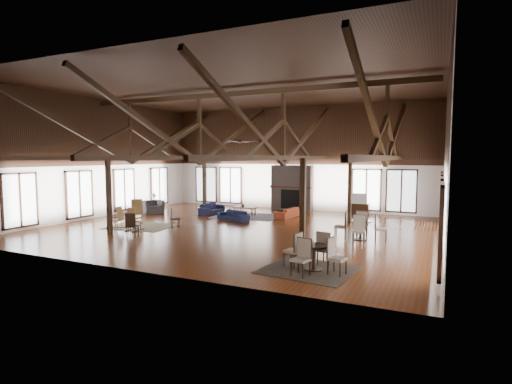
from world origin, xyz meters
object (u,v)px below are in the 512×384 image
at_px(sofa_navy_left, 212,208).
at_px(coffee_table, 245,208).
at_px(cafe_table_near, 314,253).
at_px(sofa_navy_front, 233,216).
at_px(cafe_table_far, 361,226).
at_px(tv_console, 359,208).
at_px(sofa_orange, 287,213).
at_px(armchair, 152,207).

xyz_separation_m(sofa_navy_left, coffee_table, (2.07, -0.07, 0.14)).
relative_size(coffee_table, cafe_table_near, 0.64).
bearing_deg(sofa_navy_front, cafe_table_far, 0.28).
distance_m(coffee_table, tv_console, 6.26).
bearing_deg(sofa_navy_left, coffee_table, -94.70).
distance_m(cafe_table_near, cafe_table_far, 4.60).
bearing_deg(sofa_navy_left, sofa_orange, -88.52).
distance_m(sofa_orange, coffee_table, 2.27).
relative_size(sofa_navy_front, sofa_navy_left, 0.90).
bearing_deg(sofa_navy_left, tv_console, -68.68).
distance_m(sofa_orange, cafe_table_near, 9.56).
distance_m(coffee_table, cafe_table_far, 7.62).
xyz_separation_m(armchair, cafe_table_near, (11.20, -6.90, 0.13)).
xyz_separation_m(sofa_navy_front, coffee_table, (-0.21, 1.68, 0.16)).
xyz_separation_m(sofa_navy_left, tv_console, (7.36, 3.27, 0.00)).
relative_size(armchair, tv_console, 0.99).
bearing_deg(cafe_table_far, armchair, 168.72).
height_order(sofa_navy_front, tv_console, tv_console).
height_order(sofa_navy_left, armchair, armchair).
relative_size(sofa_navy_left, sofa_orange, 1.09).
height_order(sofa_orange, cafe_table_far, cafe_table_far).
height_order(sofa_navy_front, cafe_table_far, cafe_table_far).
xyz_separation_m(coffee_table, tv_console, (5.29, 3.35, -0.13)).
height_order(sofa_orange, cafe_table_near, cafe_table_near).
bearing_deg(cafe_table_near, cafe_table_far, 84.78).
distance_m(sofa_navy_left, cafe_table_near, 11.79).
height_order(sofa_navy_front, cafe_table_near, cafe_table_near).
distance_m(sofa_navy_left, sofa_orange, 4.32).
relative_size(sofa_orange, armchair, 1.57).
bearing_deg(armchair, sofa_navy_left, -33.23).
height_order(coffee_table, tv_console, tv_console).
bearing_deg(tv_console, sofa_orange, -135.84).
bearing_deg(tv_console, armchair, -155.19).
height_order(sofa_navy_front, sofa_orange, sofa_orange).
bearing_deg(sofa_navy_left, cafe_table_near, -137.83).
relative_size(sofa_navy_front, cafe_table_near, 0.88).
height_order(sofa_navy_front, coffee_table, sofa_navy_front).
bearing_deg(tv_console, sofa_navy_left, -156.02).
relative_size(armchair, cafe_table_near, 0.57).
bearing_deg(coffee_table, sofa_orange, 10.46).
relative_size(sofa_navy_front, tv_console, 1.51).
xyz_separation_m(armchair, tv_console, (10.25, 4.74, -0.08)).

